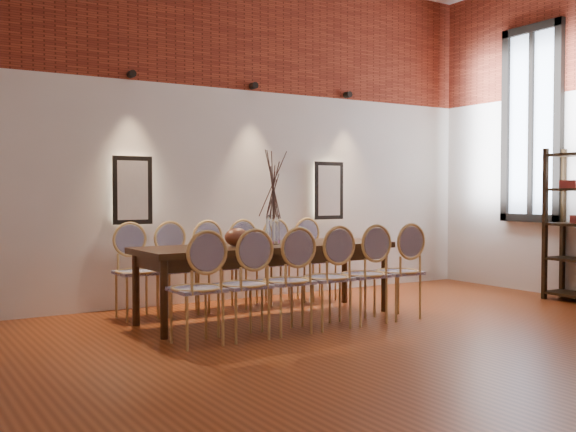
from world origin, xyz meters
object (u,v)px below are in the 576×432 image
chair_far_d (252,264)px  chair_far_e (285,262)px  chair_far_c (216,267)px  bowl (237,237)px  chair_near_c (286,281)px  chair_near_d (326,278)px  chair_far_a (137,272)px  chair_near_b (243,285)px  vase (273,229)px  dining_table (267,281)px  chair_far_b (178,269)px  chair_far_f (317,260)px  chair_near_e (363,275)px  chair_near_a (197,289)px  chair_near_f (397,272)px  book (258,243)px

chair_far_d → chair_far_e: 0.44m
chair_far_c → bowl: size_ratio=3.92×
chair_near_c → chair_near_d: 0.44m
chair_far_a → chair_far_d: 1.33m
chair_near_b → chair_far_d: same height
chair_near_d → vase: vase is taller
dining_table → chair_far_c: (-0.23, 0.71, 0.09)m
chair_far_b → chair_near_c: bearing=107.4°
chair_far_a → chair_far_e: size_ratio=1.00×
chair_far_f → chair_near_b: bearing=38.5°
chair_far_f → chair_far_d: bearing=-0.0°
chair_far_d → chair_far_b: bearing=-0.0°
chair_near_e → vase: vase is taller
chair_far_c → vase: vase is taller
chair_near_a → chair_near_e: same height
chair_far_c → chair_far_e: same height
chair_far_e → chair_far_f: 0.44m
chair_near_d → chair_far_b: bearing=122.1°
dining_table → chair_far_f: size_ratio=2.84×
dining_table → chair_far_e: (0.66, 0.72, 0.09)m
chair_near_d → chair_far_f: size_ratio=1.00×
chair_far_d → bowl: 1.03m
chair_near_b → chair_far_c: (0.42, 1.43, 0.00)m
chair_far_b → chair_far_d: (0.89, 0.02, 0.00)m
chair_near_d → chair_far_c: bearing=107.4°
dining_table → chair_far_a: size_ratio=2.84×
chair_far_e → vase: (-0.59, -0.72, 0.43)m
chair_near_f → chair_far_e: 1.49m
chair_near_e → book: bearing=131.6°
dining_table → chair_near_c: 0.75m
chair_near_f → bowl: bearing=156.1°
dining_table → chair_far_d: size_ratio=2.84×
chair_near_a → chair_far_c: bearing=57.9°
dining_table → chair_near_b: (-0.66, -0.72, 0.09)m
chair_far_e → book: chair_far_e is taller
chair_far_f → bowl: chair_far_f is taller
dining_table → book: book is taller
chair_near_a → chair_near_c: (0.89, 0.02, 0.00)m
chair_far_c → chair_far_d: size_ratio=1.00×
chair_near_a → chair_far_e: bearing=38.5°
chair_near_c → chair_far_f: bearing=46.7°
chair_far_f → bowl: 1.71m
chair_near_c → chair_far_b: bearing=107.4°
vase → bowl: vase is taller
chair_near_a → vase: size_ratio=3.13×
chair_near_b → chair_far_b: size_ratio=1.00×
chair_far_a → vase: vase is taller
chair_near_a → book: (1.05, 0.83, 0.30)m
chair_near_a → chair_far_e: same height
chair_far_b → chair_far_a: bearing=0.0°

